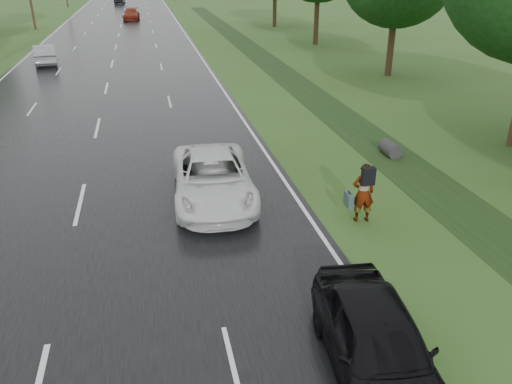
{
  "coord_description": "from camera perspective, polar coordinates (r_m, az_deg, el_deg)",
  "views": [
    {
      "loc": [
        2.4,
        -6.9,
        6.96
      ],
      "look_at": [
        5.01,
        5.0,
        1.3
      ],
      "focal_mm": 35.0,
      "sensor_mm": 36.0,
      "label": 1
    }
  ],
  "objects": [
    {
      "name": "road",
      "position": [
        52.42,
        -15.52,
        16.46
      ],
      "size": [
        14.0,
        180.0,
        0.04
      ],
      "primitive_type": "cube",
      "color": "black",
      "rests_on": "ground"
    },
    {
      "name": "far_car_red",
      "position": [
        69.67,
        -14.08,
        19.09
      ],
      "size": [
        2.25,
        4.84,
        1.37
      ],
      "primitive_type": "imported",
      "rotation": [
        0.0,
        0.0,
        -0.07
      ],
      "color": "maroon",
      "rests_on": "road"
    },
    {
      "name": "drainage_ditch",
      "position": [
        28.05,
        7.1,
        10.44
      ],
      "size": [
        2.2,
        120.0,
        0.56
      ],
      "color": "black",
      "rests_on": "ground"
    },
    {
      "name": "white_pickup",
      "position": [
        15.71,
        -4.96,
        1.61
      ],
      "size": [
        2.69,
        5.37,
        1.46
      ],
      "primitive_type": "imported",
      "rotation": [
        0.0,
        0.0,
        -0.05
      ],
      "color": "silver",
      "rests_on": "road"
    },
    {
      "name": "edge_stripe_west",
      "position": [
        53.16,
        -23.05,
        15.57
      ],
      "size": [
        0.12,
        180.0,
        0.01
      ],
      "primitive_type": "cube",
      "color": "silver",
      "rests_on": "road"
    },
    {
      "name": "dark_sedan",
      "position": [
        9.53,
        13.73,
        -16.44
      ],
      "size": [
        2.17,
        4.47,
        1.47
      ],
      "primitive_type": "imported",
      "rotation": [
        0.0,
        0.0,
        -0.1
      ],
      "color": "black",
      "rests_on": "road"
    },
    {
      "name": "center_line",
      "position": [
        52.42,
        -15.52,
        16.48
      ],
      "size": [
        0.12,
        180.0,
        0.01
      ],
      "primitive_type": "cube",
      "color": "silver",
      "rests_on": "road"
    },
    {
      "name": "pedestrian",
      "position": [
        14.64,
        12.1,
        -0.01
      ],
      "size": [
        0.83,
        0.78,
        1.8
      ],
      "rotation": [
        0.0,
        0.0,
        3.05
      ],
      "color": "#A5998C",
      "rests_on": "ground"
    },
    {
      "name": "edge_stripe_east",
      "position": [
        52.54,
        -7.85,
        17.14
      ],
      "size": [
        0.12,
        180.0,
        0.01
      ],
      "primitive_type": "cube",
      "color": "silver",
      "rests_on": "road"
    },
    {
      "name": "silver_sedan",
      "position": [
        40.93,
        -22.97,
        14.29
      ],
      "size": [
        2.13,
        4.4,
        1.39
      ],
      "primitive_type": "imported",
      "rotation": [
        0.0,
        0.0,
        3.3
      ],
      "color": "gray",
      "rests_on": "road"
    }
  ]
}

